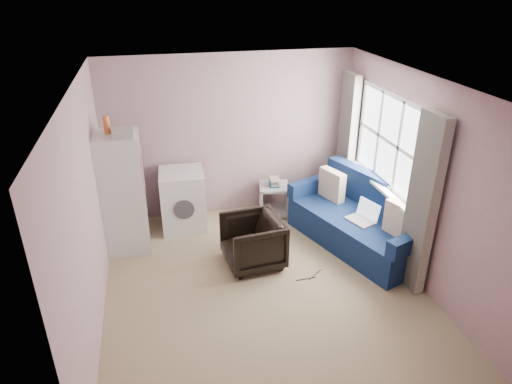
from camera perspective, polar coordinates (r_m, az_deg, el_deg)
room at (r=5.15m, az=1.18°, el=-0.30°), size 3.84×4.24×2.54m
armchair at (r=5.98m, az=-0.42°, el=-5.93°), size 0.74×0.79×0.74m
fridge at (r=6.35m, az=-16.32°, el=-0.13°), size 0.60×0.59×1.91m
washing_machine at (r=6.87m, az=-9.11°, el=-0.82°), size 0.67×0.68×0.91m
side_table at (r=7.24m, az=2.26°, el=-0.65°), size 0.53×0.53×0.62m
sofa at (r=6.62m, az=13.07°, el=-3.60°), size 1.61×2.29×0.93m
window_dressing at (r=6.41m, az=15.09°, el=2.78°), size 0.17×2.62×2.18m
floor_cables at (r=5.97m, az=6.84°, el=-10.46°), size 0.40×0.17×0.01m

